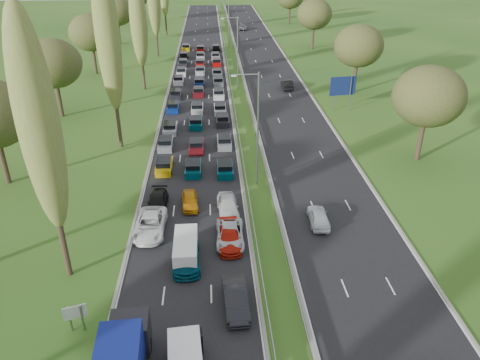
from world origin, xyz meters
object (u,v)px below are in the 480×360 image
object	(u,v)px
white_van_rear	(186,248)
info_sign	(75,315)
near_car_2	(150,224)
near_car_3	(157,202)
direction_sign	(343,88)

from	to	relation	value
white_van_rear	info_sign	world-z (taller)	info_sign
near_car_2	white_van_rear	bearing A→B (deg)	-48.67
near_car_3	white_van_rear	size ratio (longest dim) A/B	0.96
info_sign	direction_sign	size ratio (longest dim) A/B	0.40
near_car_3	white_van_rear	world-z (taller)	white_van_rear
near_car_2	near_car_3	world-z (taller)	near_car_2
white_van_rear	info_sign	xyz separation A→B (m)	(-6.91, -7.58, 0.39)
white_van_rear	direction_sign	bearing A→B (deg)	57.77
near_car_3	direction_sign	world-z (taller)	direction_sign
white_van_rear	info_sign	size ratio (longest dim) A/B	2.26
direction_sign	near_car_2	bearing A→B (deg)	-128.81
near_car_2	direction_sign	world-z (taller)	direction_sign
near_car_3	info_sign	xyz separation A→B (m)	(-3.83, -15.70, 0.69)
white_van_rear	near_car_3	bearing A→B (deg)	110.40
near_car_3	white_van_rear	distance (m)	8.69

